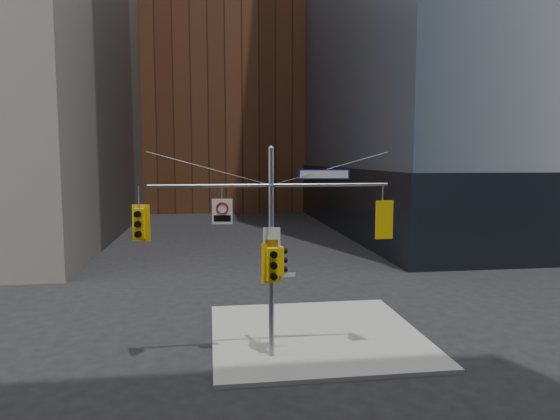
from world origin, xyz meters
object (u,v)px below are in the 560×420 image
object	(u,v)px
regulatory_sign_arm	(222,211)
traffic_light_west_arm	(140,223)
signal_assembly	(271,233)
traffic_light_pole_front	(272,264)
traffic_light_east_arm	(382,219)
traffic_light_pole_side	(281,260)
street_sign_blade	(324,174)

from	to	relation	value
regulatory_sign_arm	traffic_light_west_arm	bearing A→B (deg)	-172.92
signal_assembly	traffic_light_pole_front	world-z (taller)	signal_assembly
traffic_light_west_arm	traffic_light_east_arm	xyz separation A→B (m)	(8.12, -0.01, -0.00)
traffic_light_pole_front	regulatory_sign_arm	bearing A→B (deg)	166.05
signal_assembly	traffic_light_pole_front	size ratio (longest dim) A/B	5.92
traffic_light_east_arm	traffic_light_pole_front	size ratio (longest dim) A/B	0.98
traffic_light_east_arm	traffic_light_pole_side	bearing A→B (deg)	-3.95
traffic_light_east_arm	regulatory_sign_arm	distance (m)	5.48
traffic_light_pole_side	traffic_light_pole_front	bearing A→B (deg)	118.27
traffic_light_east_arm	street_sign_blade	distance (m)	2.58
traffic_light_east_arm	traffic_light_pole_front	world-z (taller)	traffic_light_east_arm
traffic_light_west_arm	street_sign_blade	distance (m)	6.25
regulatory_sign_arm	traffic_light_pole_front	bearing A→B (deg)	-0.85
traffic_light_pole_side	traffic_light_pole_front	distance (m)	0.43
traffic_light_west_arm	regulatory_sign_arm	world-z (taller)	regulatory_sign_arm
traffic_light_pole_front	regulatory_sign_arm	distance (m)	2.42
traffic_light_west_arm	signal_assembly	bearing A→B (deg)	10.04
regulatory_sign_arm	traffic_light_east_arm	bearing A→B (deg)	8.01
traffic_light_west_arm	regulatory_sign_arm	distance (m)	2.67
signal_assembly	traffic_light_west_arm	world-z (taller)	signal_assembly
traffic_light_west_arm	regulatory_sign_arm	bearing A→B (deg)	9.50
street_sign_blade	regulatory_sign_arm	size ratio (longest dim) A/B	2.06
traffic_light_pole_front	regulatory_sign_arm	xyz separation A→B (m)	(-1.62, 0.25, 1.78)
traffic_light_east_arm	traffic_light_pole_front	bearing A→B (deg)	0.27
traffic_light_east_arm	traffic_light_pole_side	size ratio (longest dim) A/B	1.39
traffic_light_west_arm	street_sign_blade	bearing A→B (deg)	10.12
signal_assembly	traffic_light_east_arm	world-z (taller)	signal_assembly
traffic_light_west_arm	traffic_light_pole_side	xyz separation A→B (m)	(4.59, 0.00, -1.34)
street_sign_blade	signal_assembly	bearing A→B (deg)	-175.83
traffic_light_pole_side	signal_assembly	bearing A→B (deg)	79.68
traffic_light_east_arm	regulatory_sign_arm	size ratio (longest dim) A/B	1.58
signal_assembly	regulatory_sign_arm	xyz separation A→B (m)	(-1.62, -0.02, 0.76)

